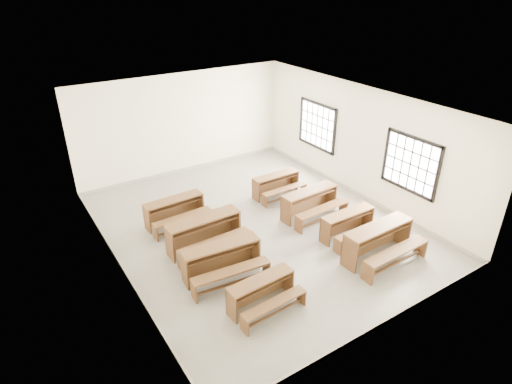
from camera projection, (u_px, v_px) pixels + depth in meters
room at (259, 148)px, 10.17m from camera, size 8.50×8.50×3.20m
desk_set_0 at (262, 291)px, 8.29m from camera, size 1.44×0.80×0.63m
desk_set_1 at (222, 258)px, 9.11m from camera, size 1.77×1.03×0.76m
desk_set_2 at (205, 231)px, 10.02m from camera, size 1.81×0.97×0.81m
desk_set_3 at (175, 209)px, 11.06m from camera, size 1.59×0.87×0.70m
desk_set_4 at (379, 240)px, 9.69m from camera, size 1.82×0.97×0.81m
desk_set_5 at (349, 223)px, 10.52m from camera, size 1.48×0.77×0.66m
desk_set_6 at (311, 201)px, 11.41m from camera, size 1.70×0.95×0.75m
desk_set_7 at (277, 183)px, 12.50m from camera, size 1.45×0.77×0.65m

